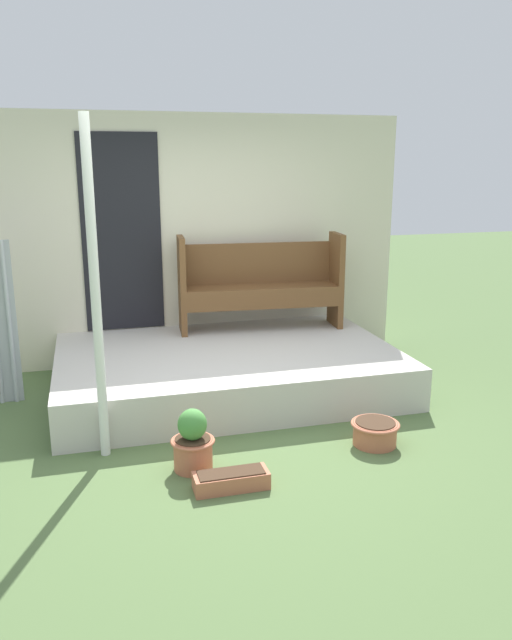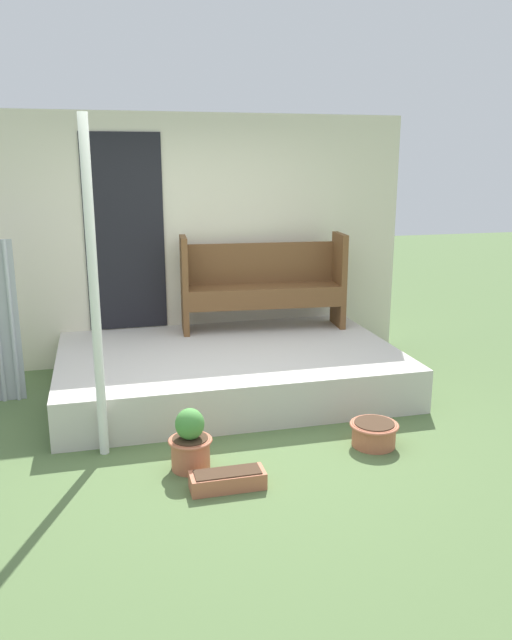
# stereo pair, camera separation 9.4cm
# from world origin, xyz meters

# --- Properties ---
(ground_plane) EXTENTS (24.00, 24.00, 0.00)m
(ground_plane) POSITION_xyz_m (0.00, 0.00, 0.00)
(ground_plane) COLOR #516B3D
(porch_slab) EXTENTS (3.14, 2.05, 0.39)m
(porch_slab) POSITION_xyz_m (0.18, 1.02, 0.20)
(porch_slab) COLOR beige
(porch_slab) RESTS_ON ground_plane
(house_wall) EXTENTS (4.34, 0.08, 2.60)m
(house_wall) POSITION_xyz_m (0.14, 2.07, 1.30)
(house_wall) COLOR beige
(house_wall) RESTS_ON ground_plane
(support_post) EXTENTS (0.07, 0.07, 2.44)m
(support_post) POSITION_xyz_m (-1.00, -0.07, 1.22)
(support_post) COLOR white
(support_post) RESTS_ON ground_plane
(bench) EXTENTS (1.73, 0.53, 0.99)m
(bench) POSITION_xyz_m (0.70, 1.72, 0.91)
(bench) COLOR brown
(bench) RESTS_ON porch_slab
(flower_pot_left) EXTENTS (0.31, 0.31, 0.45)m
(flower_pot_left) POSITION_xyz_m (-0.41, -0.47, 0.20)
(flower_pot_left) COLOR #B76647
(flower_pot_left) RESTS_ON ground_plane
(flower_pot_middle) EXTENTS (0.38, 0.38, 0.19)m
(flower_pot_middle) POSITION_xyz_m (1.01, -0.45, 0.10)
(flower_pot_middle) COLOR #B76647
(flower_pot_middle) RESTS_ON ground_plane
(planter_box_rect) EXTENTS (0.50, 0.18, 0.12)m
(planter_box_rect) POSITION_xyz_m (-0.21, -0.81, 0.06)
(planter_box_rect) COLOR #B76647
(planter_box_rect) RESTS_ON ground_plane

